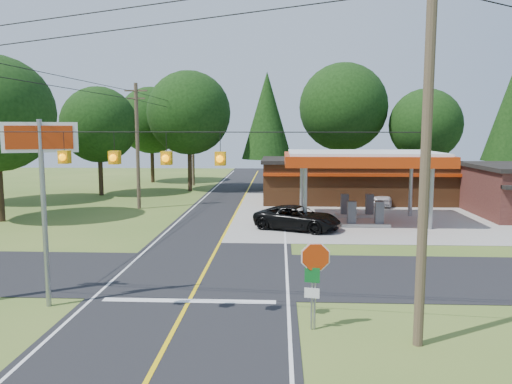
{
  "coord_description": "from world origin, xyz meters",
  "views": [
    {
      "loc": [
        3.36,
        -21.4,
        6.39
      ],
      "look_at": [
        2.0,
        7.0,
        2.8
      ],
      "focal_mm": 35.0,
      "sensor_mm": 36.0,
      "label": 1
    }
  ],
  "objects_px": {
    "suv_car": "(297,218)",
    "sedan_car": "(382,197)",
    "gas_canopy": "(362,160)",
    "big_stop_sign": "(42,169)",
    "octagonal_stop_sign": "(315,264)"
  },
  "relations": [
    {
      "from": "suv_car",
      "to": "sedan_car",
      "type": "relative_size",
      "value": 1.23
    },
    {
      "from": "sedan_car",
      "to": "big_stop_sign",
      "type": "distance_m",
      "value": 30.49
    },
    {
      "from": "gas_canopy",
      "to": "sedan_car",
      "type": "height_order",
      "value": "gas_canopy"
    },
    {
      "from": "suv_car",
      "to": "big_stop_sign",
      "type": "bearing_deg",
      "value": 168.94
    },
    {
      "from": "sedan_car",
      "to": "octagonal_stop_sign",
      "type": "relative_size",
      "value": 1.54
    },
    {
      "from": "suv_car",
      "to": "sedan_car",
      "type": "xyz_separation_m",
      "value": [
        7.5,
        10.63,
        -0.0
      ]
    },
    {
      "from": "gas_canopy",
      "to": "octagonal_stop_sign",
      "type": "distance_m",
      "value": 19.65
    },
    {
      "from": "suv_car",
      "to": "octagonal_stop_sign",
      "type": "height_order",
      "value": "octagonal_stop_sign"
    },
    {
      "from": "gas_canopy",
      "to": "sedan_car",
      "type": "distance_m",
      "value": 8.92
    },
    {
      "from": "suv_car",
      "to": "octagonal_stop_sign",
      "type": "bearing_deg",
      "value": -157.5
    },
    {
      "from": "suv_car",
      "to": "big_stop_sign",
      "type": "relative_size",
      "value": 0.81
    },
    {
      "from": "big_stop_sign",
      "to": "octagonal_stop_sign",
      "type": "height_order",
      "value": "big_stop_sign"
    },
    {
      "from": "gas_canopy",
      "to": "octagonal_stop_sign",
      "type": "relative_size",
      "value": 3.68
    },
    {
      "from": "big_stop_sign",
      "to": "suv_car",
      "type": "bearing_deg",
      "value": 56.44
    },
    {
      "from": "gas_canopy",
      "to": "suv_car",
      "type": "xyz_separation_m",
      "value": [
        -4.5,
        -3.0,
        -3.51
      ]
    }
  ]
}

